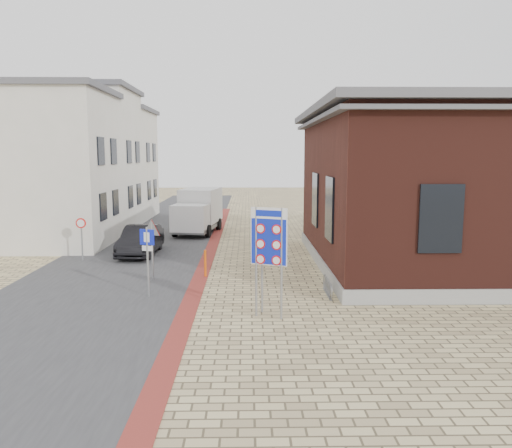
# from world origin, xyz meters

# --- Properties ---
(ground) EXTENTS (120.00, 120.00, 0.00)m
(ground) POSITION_xyz_m (0.00, 0.00, 0.00)
(ground) COLOR tan
(ground) RESTS_ON ground
(road_strip) EXTENTS (7.00, 60.00, 0.02)m
(road_strip) POSITION_xyz_m (-5.50, 15.00, 0.01)
(road_strip) COLOR #38383A
(road_strip) RESTS_ON ground
(curb_strip) EXTENTS (0.60, 40.00, 0.02)m
(curb_strip) POSITION_xyz_m (-2.00, 10.00, 0.01)
(curb_strip) COLOR maroon
(curb_strip) RESTS_ON ground
(brick_building) EXTENTS (13.00, 13.00, 6.80)m
(brick_building) POSITION_xyz_m (8.99, 7.00, 3.49)
(brick_building) COLOR gray
(brick_building) RESTS_ON ground
(townhouse_near) EXTENTS (7.40, 6.40, 8.30)m
(townhouse_near) POSITION_xyz_m (-10.99, 12.00, 4.17)
(townhouse_near) COLOR beige
(townhouse_near) RESTS_ON ground
(townhouse_mid) EXTENTS (7.40, 6.40, 9.10)m
(townhouse_mid) POSITION_xyz_m (-10.99, 18.00, 4.57)
(townhouse_mid) COLOR beige
(townhouse_mid) RESTS_ON ground
(townhouse_far) EXTENTS (7.40, 6.40, 8.30)m
(townhouse_far) POSITION_xyz_m (-10.99, 24.00, 4.17)
(townhouse_far) COLOR beige
(townhouse_far) RESTS_ON ground
(bike_rack) EXTENTS (0.08, 1.80, 0.60)m
(bike_rack) POSITION_xyz_m (2.65, 2.20, 0.26)
(bike_rack) COLOR slate
(bike_rack) RESTS_ON ground
(sedan) EXTENTS (1.58, 4.31, 1.41)m
(sedan) POSITION_xyz_m (-5.31, 9.32, 0.71)
(sedan) COLOR black
(sedan) RESTS_ON ground
(box_truck) EXTENTS (2.80, 5.43, 2.71)m
(box_truck) POSITION_xyz_m (-3.18, 16.14, 1.40)
(box_truck) COLOR slate
(box_truck) RESTS_ON ground
(border_sign) EXTENTS (1.05, 0.49, 3.30)m
(border_sign) POSITION_xyz_m (0.50, -0.24, 2.39)
(border_sign) COLOR gray
(border_sign) RESTS_ON ground
(essen_sign) EXTENTS (0.66, 0.20, 2.48)m
(essen_sign) POSITION_xyz_m (0.32, 0.30, 1.65)
(essen_sign) COLOR gray
(essen_sign) RESTS_ON ground
(parking_sign) EXTENTS (0.51, 0.21, 2.41)m
(parking_sign) POSITION_xyz_m (-3.50, 2.00, 1.63)
(parking_sign) COLOR gray
(parking_sign) RESTS_ON ground
(yield_sign) EXTENTS (0.78, 0.37, 2.32)m
(yield_sign) POSITION_xyz_m (-3.80, 4.40, 1.76)
(yield_sign) COLOR gray
(yield_sign) RESTS_ON ground
(speed_sign) EXTENTS (0.47, 0.07, 1.98)m
(speed_sign) POSITION_xyz_m (-7.67, 7.93, 1.29)
(speed_sign) COLOR gray
(speed_sign) RESTS_ON ground
(bollard) EXTENTS (0.13, 0.13, 1.09)m
(bollard) POSITION_xyz_m (-1.80, 4.78, 0.55)
(bollard) COLOR #D9530B
(bollard) RESTS_ON ground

